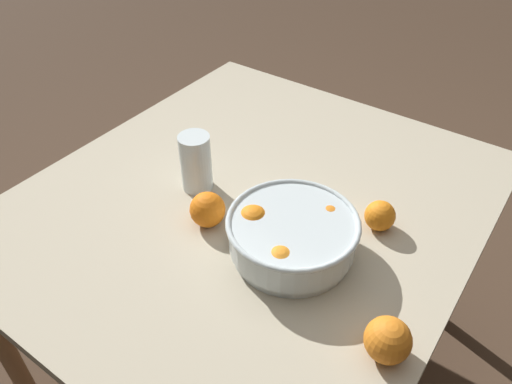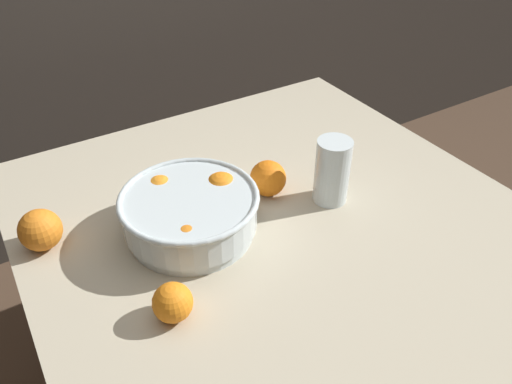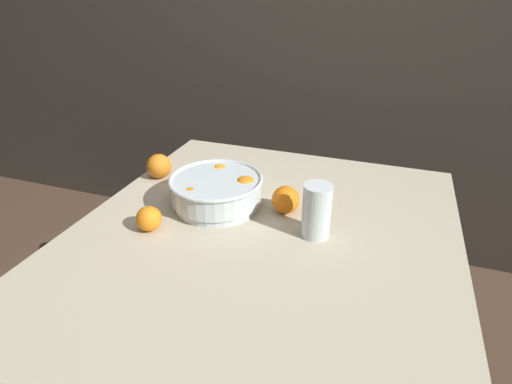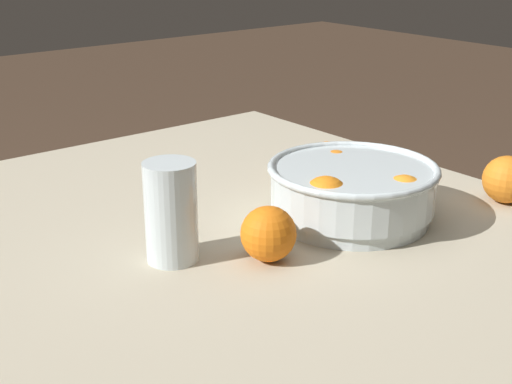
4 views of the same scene
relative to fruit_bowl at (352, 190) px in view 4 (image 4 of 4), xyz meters
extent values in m
cube|color=#B7AD93|center=(0.17, -0.10, -0.07)|extent=(1.03, 1.16, 0.03)
cylinder|color=#936B47|center=(-0.28, -0.62, -0.42)|extent=(0.05, 0.05, 0.68)
cylinder|color=silver|center=(0.00, 0.00, -0.04)|extent=(0.25, 0.25, 0.02)
cylinder|color=silver|center=(0.00, 0.00, 0.00)|extent=(0.27, 0.27, 0.07)
torus|color=silver|center=(0.00, 0.00, 0.04)|extent=(0.28, 0.28, 0.01)
sphere|color=orange|center=(0.08, 0.02, 0.01)|extent=(0.08, 0.08, 0.08)
sphere|color=orange|center=(-0.03, 0.08, 0.01)|extent=(0.07, 0.07, 0.07)
sphere|color=orange|center=(-0.04, -0.08, 0.00)|extent=(0.07, 0.07, 0.07)
cylinder|color=#F4A314|center=(0.31, -0.06, -0.01)|extent=(0.07, 0.07, 0.09)
cylinder|color=silver|center=(0.31, -0.06, 0.02)|extent=(0.08, 0.08, 0.15)
sphere|color=orange|center=(0.20, 0.03, -0.01)|extent=(0.08, 0.08, 0.08)
sphere|color=orange|center=(-0.27, 0.11, -0.01)|extent=(0.08, 0.08, 0.08)
sphere|color=orange|center=(-0.12, -0.18, -0.02)|extent=(0.07, 0.07, 0.07)
camera|label=1|loc=(-0.37, 0.65, 0.74)|focal=35.00mm
camera|label=2|loc=(-0.29, -0.73, 0.63)|focal=35.00mm
camera|label=3|loc=(0.46, -0.96, 0.56)|focal=28.00mm
camera|label=4|loc=(0.81, 0.75, 0.40)|focal=50.00mm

